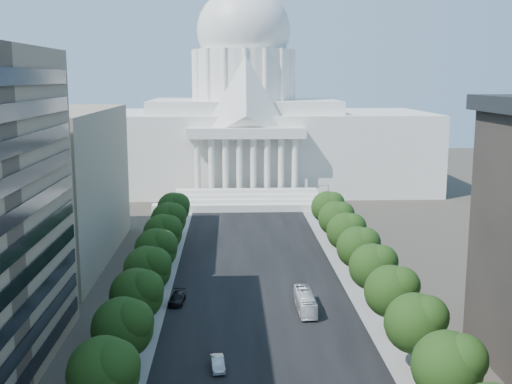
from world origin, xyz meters
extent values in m
cube|color=black|center=(0.00, 90.00, 0.00)|extent=(30.00, 260.00, 0.01)
cube|color=gray|center=(-19.00, 90.00, 0.00)|extent=(8.00, 260.00, 0.02)
cube|color=gray|center=(19.00, 90.00, 0.00)|extent=(8.00, 260.00, 0.02)
cube|color=white|center=(0.00, 185.00, 12.50)|extent=(120.00, 50.00, 25.00)
cube|color=white|center=(0.00, 185.00, 27.00)|extent=(60.00, 40.00, 4.00)
cube|color=white|center=(0.00, 158.00, 20.50)|extent=(34.00, 8.00, 3.00)
cylinder|color=white|center=(0.00, 185.00, 37.00)|extent=(32.00, 32.00, 16.00)
ellipsoid|color=white|center=(0.00, 185.00, 51.00)|extent=(30.00, 30.00, 27.60)
cube|color=gray|center=(-48.00, 100.00, 15.00)|extent=(38.00, 52.00, 30.00)
sphere|color=black|center=(-18.00, 36.00, 6.17)|extent=(7.60, 7.60, 7.60)
sphere|color=black|center=(-16.67, 35.24, 7.31)|extent=(5.32, 5.32, 5.32)
cylinder|color=#33261C|center=(-18.00, 48.00, 1.47)|extent=(0.56, 0.56, 2.94)
sphere|color=black|center=(-18.00, 48.00, 6.17)|extent=(7.60, 7.60, 7.60)
sphere|color=black|center=(-16.67, 47.24, 7.31)|extent=(5.32, 5.32, 5.32)
cylinder|color=#33261C|center=(-18.00, 60.00, 1.47)|extent=(0.56, 0.56, 2.94)
sphere|color=black|center=(-18.00, 60.00, 6.17)|extent=(7.60, 7.60, 7.60)
sphere|color=black|center=(-16.67, 59.24, 7.31)|extent=(5.32, 5.32, 5.32)
cylinder|color=#33261C|center=(-18.00, 72.00, 1.47)|extent=(0.56, 0.56, 2.94)
sphere|color=black|center=(-18.00, 72.00, 6.17)|extent=(7.60, 7.60, 7.60)
sphere|color=black|center=(-16.67, 71.24, 7.31)|extent=(5.32, 5.32, 5.32)
cylinder|color=#33261C|center=(-18.00, 84.00, 1.47)|extent=(0.56, 0.56, 2.94)
sphere|color=black|center=(-18.00, 84.00, 6.17)|extent=(7.60, 7.60, 7.60)
sphere|color=black|center=(-16.67, 83.24, 7.31)|extent=(5.32, 5.32, 5.32)
cylinder|color=#33261C|center=(-18.00, 96.00, 1.47)|extent=(0.56, 0.56, 2.94)
sphere|color=black|center=(-18.00, 96.00, 6.17)|extent=(7.60, 7.60, 7.60)
sphere|color=black|center=(-16.67, 95.24, 7.31)|extent=(5.32, 5.32, 5.32)
cylinder|color=#33261C|center=(-18.00, 108.00, 1.47)|extent=(0.56, 0.56, 2.94)
sphere|color=black|center=(-18.00, 108.00, 6.17)|extent=(7.60, 7.60, 7.60)
sphere|color=black|center=(-16.67, 107.24, 7.31)|extent=(5.32, 5.32, 5.32)
cylinder|color=#33261C|center=(-18.00, 120.00, 1.47)|extent=(0.56, 0.56, 2.94)
sphere|color=black|center=(-18.00, 120.00, 6.17)|extent=(7.60, 7.60, 7.60)
sphere|color=black|center=(-16.67, 119.24, 7.31)|extent=(5.32, 5.32, 5.32)
sphere|color=black|center=(18.00, 36.00, 6.17)|extent=(7.60, 7.60, 7.60)
sphere|color=black|center=(19.33, 35.24, 7.31)|extent=(5.32, 5.32, 5.32)
cylinder|color=#33261C|center=(18.00, 48.00, 1.47)|extent=(0.56, 0.56, 2.94)
sphere|color=black|center=(18.00, 48.00, 6.17)|extent=(7.60, 7.60, 7.60)
sphere|color=black|center=(19.33, 47.24, 7.31)|extent=(5.32, 5.32, 5.32)
cylinder|color=#33261C|center=(18.00, 60.00, 1.47)|extent=(0.56, 0.56, 2.94)
sphere|color=black|center=(18.00, 60.00, 6.17)|extent=(7.60, 7.60, 7.60)
sphere|color=black|center=(19.33, 59.24, 7.31)|extent=(5.32, 5.32, 5.32)
cylinder|color=#33261C|center=(18.00, 72.00, 1.47)|extent=(0.56, 0.56, 2.94)
sphere|color=black|center=(18.00, 72.00, 6.17)|extent=(7.60, 7.60, 7.60)
sphere|color=black|center=(19.33, 71.24, 7.31)|extent=(5.32, 5.32, 5.32)
cylinder|color=#33261C|center=(18.00, 84.00, 1.47)|extent=(0.56, 0.56, 2.94)
sphere|color=black|center=(18.00, 84.00, 6.17)|extent=(7.60, 7.60, 7.60)
sphere|color=black|center=(19.33, 83.24, 7.31)|extent=(5.32, 5.32, 5.32)
cylinder|color=#33261C|center=(18.00, 96.00, 1.47)|extent=(0.56, 0.56, 2.94)
sphere|color=black|center=(18.00, 96.00, 6.17)|extent=(7.60, 7.60, 7.60)
sphere|color=black|center=(19.33, 95.24, 7.31)|extent=(5.32, 5.32, 5.32)
cylinder|color=#33261C|center=(18.00, 108.00, 1.47)|extent=(0.56, 0.56, 2.94)
sphere|color=black|center=(18.00, 108.00, 6.17)|extent=(7.60, 7.60, 7.60)
sphere|color=black|center=(19.33, 107.24, 7.31)|extent=(5.32, 5.32, 5.32)
cylinder|color=#33261C|center=(18.00, 120.00, 1.47)|extent=(0.56, 0.56, 2.94)
sphere|color=black|center=(18.00, 120.00, 6.17)|extent=(7.60, 7.60, 7.60)
sphere|color=black|center=(19.33, 119.24, 7.31)|extent=(5.32, 5.32, 5.32)
cylinder|color=gray|center=(19.30, 35.00, 8.80)|extent=(2.40, 0.14, 0.14)
sphere|color=gray|center=(18.20, 35.00, 8.70)|extent=(0.44, 0.44, 0.44)
cylinder|color=gray|center=(20.50, 60.00, 4.50)|extent=(0.18, 0.18, 9.00)
cylinder|color=gray|center=(19.30, 60.00, 8.80)|extent=(2.40, 0.14, 0.14)
sphere|color=gray|center=(18.20, 60.00, 8.70)|extent=(0.44, 0.44, 0.44)
cylinder|color=gray|center=(20.50, 85.00, 4.50)|extent=(0.18, 0.18, 9.00)
cylinder|color=gray|center=(19.30, 85.00, 8.80)|extent=(2.40, 0.14, 0.14)
sphere|color=gray|center=(18.20, 85.00, 8.70)|extent=(0.44, 0.44, 0.44)
cylinder|color=gray|center=(20.50, 110.00, 4.50)|extent=(0.18, 0.18, 9.00)
cylinder|color=gray|center=(19.30, 110.00, 8.80)|extent=(2.40, 0.14, 0.14)
sphere|color=gray|center=(18.20, 110.00, 8.70)|extent=(0.44, 0.44, 0.44)
cylinder|color=gray|center=(20.50, 135.00, 4.50)|extent=(0.18, 0.18, 9.00)
cylinder|color=gray|center=(19.30, 135.00, 8.80)|extent=(2.40, 0.14, 0.14)
sphere|color=gray|center=(18.20, 135.00, 8.70)|extent=(0.44, 0.44, 0.44)
imported|color=#A9ABB1|center=(-6.49, 49.16, 0.75)|extent=(2.06, 4.70, 1.50)
imported|color=black|center=(-13.50, 73.36, 0.82)|extent=(2.79, 5.83, 1.64)
imported|color=silver|center=(6.93, 69.19, 1.47)|extent=(2.62, 10.60, 2.94)
camera|label=1|loc=(-4.78, -26.45, 36.24)|focal=45.00mm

